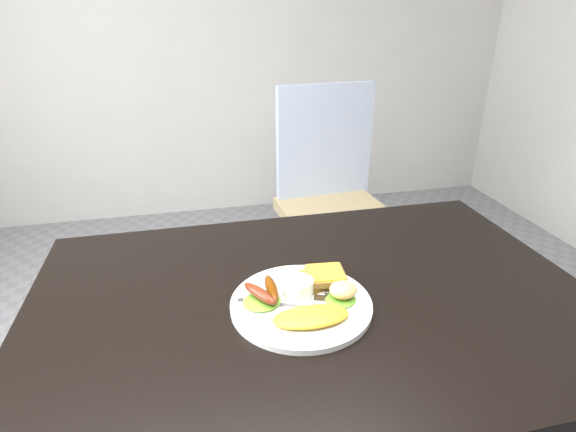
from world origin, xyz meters
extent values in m
cube|color=silver|center=(0.00, 2.25, 1.35)|extent=(4.00, 0.04, 2.70)
cube|color=black|center=(0.00, 0.00, 0.73)|extent=(1.20, 0.80, 0.04)
cube|color=tan|center=(0.40, 0.99, 0.45)|extent=(0.51, 0.51, 0.06)
imported|color=navy|center=(0.06, 0.56, 0.77)|extent=(0.58, 0.40, 1.55)
cylinder|color=white|center=(-0.04, -0.04, 0.76)|extent=(0.29, 0.29, 0.01)
ellipsoid|color=#5C9021|center=(-0.12, -0.02, 0.77)|extent=(0.09, 0.08, 0.01)
ellipsoid|color=#59912E|center=(0.04, -0.05, 0.77)|extent=(0.08, 0.08, 0.01)
ellipsoid|color=#F2A920|center=(-0.03, -0.10, 0.77)|extent=(0.15, 0.07, 0.02)
ellipsoid|color=#642A0C|center=(-0.12, -0.02, 0.78)|extent=(0.07, 0.10, 0.02)
ellipsoid|color=#5D2F08|center=(-0.09, 0.00, 0.78)|extent=(0.02, 0.10, 0.02)
cylinder|color=white|center=(-0.04, -0.01, 0.78)|extent=(0.08, 0.08, 0.04)
cube|color=olive|center=(-0.01, 0.02, 0.77)|extent=(0.10, 0.10, 0.01)
cube|color=olive|center=(0.03, 0.02, 0.78)|extent=(0.09, 0.09, 0.01)
ellipsoid|color=beige|center=(0.05, -0.05, 0.79)|extent=(0.06, 0.06, 0.03)
cube|color=#ADAFB7|center=(-0.09, -0.04, 0.76)|extent=(0.15, 0.08, 0.00)
camera|label=1|loc=(-0.23, -0.77, 1.31)|focal=28.00mm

